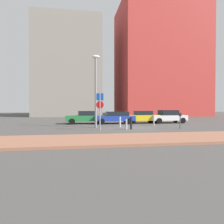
% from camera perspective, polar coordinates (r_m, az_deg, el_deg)
% --- Properties ---
extents(ground_plane, '(120.00, 120.00, 0.00)m').
position_cam_1_polar(ground_plane, '(18.82, 5.08, -4.28)').
color(ground_plane, '#4C4947').
extents(sidewalk_brick, '(40.00, 3.97, 0.14)m').
position_cam_1_polar(sidewalk_brick, '(12.27, 13.36, -6.95)').
color(sidewalk_brick, '#9E664C').
rests_on(sidewalk_brick, ground).
extents(parked_car_green, '(4.47, 2.07, 1.42)m').
position_cam_1_polar(parked_car_green, '(23.35, -7.13, -1.40)').
color(parked_car_green, '#237238').
rests_on(parked_car_green, ground).
extents(parked_car_blue, '(4.47, 2.02, 1.35)m').
position_cam_1_polar(parked_car_blue, '(23.22, 0.84, -1.42)').
color(parked_car_blue, '#1E389E').
rests_on(parked_car_blue, ground).
extents(parked_car_yellow, '(3.96, 2.11, 1.41)m').
position_cam_1_polar(parked_car_yellow, '(24.27, 8.21, -1.29)').
color(parked_car_yellow, gold).
rests_on(parked_car_yellow, ground).
extents(parked_car_white, '(4.30, 2.06, 1.51)m').
position_cam_1_polar(parked_car_white, '(25.10, 14.98, -1.17)').
color(parked_car_white, white).
rests_on(parked_car_white, ground).
extents(parking_sign_post, '(0.59, 0.15, 2.95)m').
position_cam_1_polar(parking_sign_post, '(16.42, -3.32, 1.41)').
color(parking_sign_post, gray).
rests_on(parking_sign_post, ground).
extents(parking_meter, '(0.18, 0.14, 1.35)m').
position_cam_1_polar(parking_meter, '(18.48, 18.10, -1.70)').
color(parking_meter, '#4C4C51').
rests_on(parking_meter, ground).
extents(street_lamp, '(0.70, 0.36, 6.49)m').
position_cam_1_polar(street_lamp, '(18.86, -4.45, 7.46)').
color(street_lamp, gray).
rests_on(street_lamp, ground).
extents(traffic_bollard_near, '(0.17, 0.17, 0.94)m').
position_cam_1_polar(traffic_bollard_near, '(19.22, 2.19, -2.75)').
color(traffic_bollard_near, '#B7B7BC').
rests_on(traffic_bollard_near, ground).
extents(traffic_bollard_mid, '(0.17, 0.17, 1.04)m').
position_cam_1_polar(traffic_bollard_mid, '(17.39, 5.22, -3.02)').
color(traffic_bollard_mid, black).
rests_on(traffic_bollard_mid, ground).
extents(traffic_bollard_far, '(0.13, 0.13, 1.06)m').
position_cam_1_polar(traffic_bollard_far, '(21.10, 11.36, -2.26)').
color(traffic_bollard_far, '#B7B7BC').
rests_on(traffic_bollard_far, ground).
extents(traffic_bollard_edge, '(0.14, 0.14, 0.87)m').
position_cam_1_polar(traffic_bollard_edge, '(16.93, 3.94, -3.41)').
color(traffic_bollard_edge, '#B7B7BC').
rests_on(traffic_bollard_edge, ground).
extents(building_colorful_midrise, '(18.19, 14.56, 24.74)m').
position_cam_1_polar(building_colorful_midrise, '(50.26, 12.69, 13.35)').
color(building_colorful_midrise, '#BF3833').
rests_on(building_colorful_midrise, ground).
extents(building_under_construction, '(13.45, 12.79, 20.07)m').
position_cam_1_polar(building_under_construction, '(47.18, -11.88, 11.27)').
color(building_under_construction, gray).
rests_on(building_under_construction, ground).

